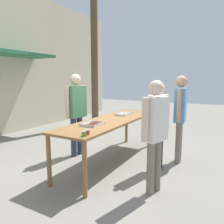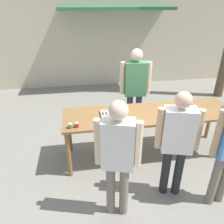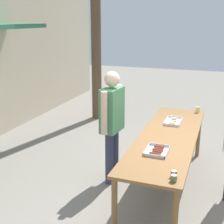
{
  "view_description": "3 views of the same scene",
  "coord_description": "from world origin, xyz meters",
  "px_view_note": "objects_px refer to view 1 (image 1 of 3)",
  "views": [
    {
      "loc": [
        -3.78,
        -2.11,
        1.69
      ],
      "look_at": [
        0.0,
        0.0,
        1.03
      ],
      "focal_mm": 35.0,
      "sensor_mm": 36.0,
      "label": 1
    },
    {
      "loc": [
        -1.17,
        -3.18,
        2.61
      ],
      "look_at": [
        -0.66,
        0.03,
        0.93
      ],
      "focal_mm": 35.0,
      "sensor_mm": 36.0,
      "label": 2
    },
    {
      "loc": [
        -4.34,
        -0.69,
        2.54
      ],
      "look_at": [
        -0.04,
        0.87,
        1.17
      ],
      "focal_mm": 50.0,
      "sensor_mm": 36.0,
      "label": 3
    }
  ],
  "objects_px": {
    "condiment_jar_mustard": "(84,134)",
    "person_customer_waiting_in_line": "(158,118)",
    "food_tray_buns": "(124,114)",
    "person_customer_with_cup": "(180,111)",
    "person_customer_holding_hotdog": "(155,127)",
    "person_server_behind_table": "(76,108)",
    "food_tray_sausages": "(92,124)",
    "condiment_jar_ketchup": "(87,132)",
    "utility_pole": "(94,35)",
    "beer_cup": "(149,110)"
  },
  "relations": [
    {
      "from": "person_server_behind_table",
      "to": "person_customer_holding_hotdog",
      "type": "xyz_separation_m",
      "value": [
        -0.73,
        -2.02,
        -0.07
      ]
    },
    {
      "from": "food_tray_sausages",
      "to": "condiment_jar_ketchup",
      "type": "relative_size",
      "value": 4.9
    },
    {
      "from": "food_tray_buns",
      "to": "utility_pole",
      "type": "distance_m",
      "value": 4.09
    },
    {
      "from": "food_tray_buns",
      "to": "person_server_behind_table",
      "type": "bearing_deg",
      "value": 128.32
    },
    {
      "from": "food_tray_sausages",
      "to": "utility_pole",
      "type": "bearing_deg",
      "value": 32.96
    },
    {
      "from": "condiment_jar_ketchup",
      "to": "person_customer_holding_hotdog",
      "type": "height_order",
      "value": "person_customer_holding_hotdog"
    },
    {
      "from": "condiment_jar_ketchup",
      "to": "person_customer_holding_hotdog",
      "type": "distance_m",
      "value": 0.99
    },
    {
      "from": "beer_cup",
      "to": "person_customer_waiting_in_line",
      "type": "height_order",
      "value": "person_customer_waiting_in_line"
    },
    {
      "from": "condiment_jar_mustard",
      "to": "condiment_jar_ketchup",
      "type": "xyz_separation_m",
      "value": [
        0.09,
        0.01,
        0.0
      ]
    },
    {
      "from": "condiment_jar_mustard",
      "to": "person_customer_waiting_in_line",
      "type": "height_order",
      "value": "person_customer_waiting_in_line"
    },
    {
      "from": "condiment_jar_ketchup",
      "to": "beer_cup",
      "type": "bearing_deg",
      "value": -0.26
    },
    {
      "from": "condiment_jar_ketchup",
      "to": "person_customer_waiting_in_line",
      "type": "height_order",
      "value": "person_customer_waiting_in_line"
    },
    {
      "from": "condiment_jar_mustard",
      "to": "person_customer_with_cup",
      "type": "height_order",
      "value": "person_customer_with_cup"
    },
    {
      "from": "person_server_behind_table",
      "to": "food_tray_sausages",
      "type": "bearing_deg",
      "value": -120.29
    },
    {
      "from": "condiment_jar_mustard",
      "to": "person_server_behind_table",
      "type": "height_order",
      "value": "person_server_behind_table"
    },
    {
      "from": "food_tray_sausages",
      "to": "person_customer_holding_hotdog",
      "type": "distance_m",
      "value": 1.19
    },
    {
      "from": "food_tray_sausages",
      "to": "condiment_jar_mustard",
      "type": "height_order",
      "value": "condiment_jar_mustard"
    },
    {
      "from": "person_customer_with_cup",
      "to": "food_tray_buns",
      "type": "bearing_deg",
      "value": -93.93
    },
    {
      "from": "beer_cup",
      "to": "person_customer_with_cup",
      "type": "bearing_deg",
      "value": -127.57
    },
    {
      "from": "condiment_jar_ketchup",
      "to": "person_server_behind_table",
      "type": "distance_m",
      "value": 1.68
    },
    {
      "from": "condiment_jar_ketchup",
      "to": "person_customer_with_cup",
      "type": "relative_size",
      "value": 0.04
    },
    {
      "from": "food_tray_buns",
      "to": "person_customer_holding_hotdog",
      "type": "bearing_deg",
      "value": -139.77
    },
    {
      "from": "condiment_jar_mustard",
      "to": "person_customer_waiting_in_line",
      "type": "xyz_separation_m",
      "value": [
        1.41,
        -0.63,
        0.05
      ]
    },
    {
      "from": "condiment_jar_mustard",
      "to": "food_tray_sausages",
      "type": "bearing_deg",
      "value": 25.46
    },
    {
      "from": "food_tray_buns",
      "to": "person_customer_with_cup",
      "type": "height_order",
      "value": "person_customer_with_cup"
    },
    {
      "from": "food_tray_buns",
      "to": "beer_cup",
      "type": "distance_m",
      "value": 0.79
    },
    {
      "from": "person_customer_waiting_in_line",
      "to": "food_tray_buns",
      "type": "bearing_deg",
      "value": -105.0
    },
    {
      "from": "food_tray_sausages",
      "to": "condiment_jar_mustard",
      "type": "xyz_separation_m",
      "value": [
        -0.68,
        -0.33,
        0.02
      ]
    },
    {
      "from": "person_customer_holding_hotdog",
      "to": "utility_pole",
      "type": "distance_m",
      "value": 5.65
    },
    {
      "from": "person_customer_holding_hotdog",
      "to": "utility_pole",
      "type": "xyz_separation_m",
      "value": [
        3.78,
        3.56,
        2.22
      ]
    },
    {
      "from": "food_tray_sausages",
      "to": "condiment_jar_ketchup",
      "type": "bearing_deg",
      "value": -152.1
    },
    {
      "from": "food_tray_buns",
      "to": "person_customer_with_cup",
      "type": "xyz_separation_m",
      "value": [
        0.03,
        -1.23,
        0.17
      ]
    },
    {
      "from": "food_tray_sausages",
      "to": "person_customer_waiting_in_line",
      "type": "distance_m",
      "value": 1.21
    },
    {
      "from": "food_tray_sausages",
      "to": "food_tray_buns",
      "type": "xyz_separation_m",
      "value": [
        1.28,
        0.0,
        0.0
      ]
    },
    {
      "from": "person_customer_holding_hotdog",
      "to": "utility_pole",
      "type": "height_order",
      "value": "utility_pole"
    },
    {
      "from": "condiment_jar_mustard",
      "to": "beer_cup",
      "type": "height_order",
      "value": "beer_cup"
    },
    {
      "from": "condiment_jar_mustard",
      "to": "condiment_jar_ketchup",
      "type": "height_order",
      "value": "same"
    },
    {
      "from": "person_customer_holding_hotdog",
      "to": "utility_pole",
      "type": "bearing_deg",
      "value": -121.23
    },
    {
      "from": "condiment_jar_mustard",
      "to": "person_server_behind_table",
      "type": "distance_m",
      "value": 1.76
    },
    {
      "from": "condiment_jar_ketchup",
      "to": "person_customer_holding_hotdog",
      "type": "xyz_separation_m",
      "value": [
        0.47,
        -0.87,
        0.09
      ]
    },
    {
      "from": "food_tray_sausages",
      "to": "beer_cup",
      "type": "relative_size",
      "value": 3.48
    },
    {
      "from": "person_customer_holding_hotdog",
      "to": "person_customer_waiting_in_line",
      "type": "relative_size",
      "value": 1.02
    },
    {
      "from": "person_customer_waiting_in_line",
      "to": "utility_pole",
      "type": "relative_size",
      "value": 0.26
    },
    {
      "from": "food_tray_sausages",
      "to": "food_tray_buns",
      "type": "distance_m",
      "value": 1.28
    },
    {
      "from": "person_customer_holding_hotdog",
      "to": "person_customer_waiting_in_line",
      "type": "distance_m",
      "value": 0.88
    },
    {
      "from": "beer_cup",
      "to": "utility_pole",
      "type": "distance_m",
      "value": 3.91
    },
    {
      "from": "food_tray_buns",
      "to": "condiment_jar_ketchup",
      "type": "distance_m",
      "value": 1.9
    },
    {
      "from": "person_customer_waiting_in_line",
      "to": "food_tray_sausages",
      "type": "bearing_deg",
      "value": -37.95
    },
    {
      "from": "food_tray_buns",
      "to": "food_tray_sausages",
      "type": "bearing_deg",
      "value": -179.91
    },
    {
      "from": "person_server_behind_table",
      "to": "person_customer_with_cup",
      "type": "xyz_separation_m",
      "value": [
        0.69,
        -2.07,
        -0.01
      ]
    }
  ]
}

